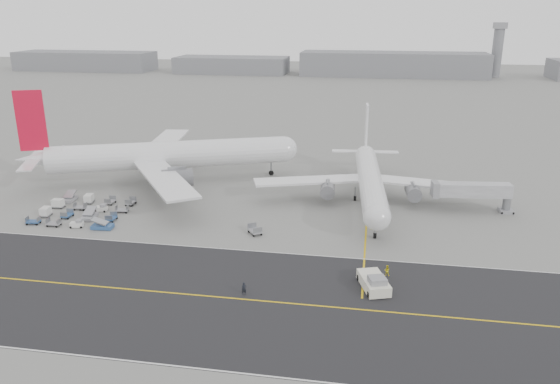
% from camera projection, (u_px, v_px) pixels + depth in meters
% --- Properties ---
extents(ground, '(700.00, 700.00, 0.00)m').
position_uv_depth(ground, '(190.00, 241.00, 94.30)').
color(ground, gray).
rests_on(ground, ground).
extents(taxiway, '(220.00, 59.00, 0.03)m').
position_uv_depth(taxiway, '(182.00, 294.00, 76.68)').
color(taxiway, '#262628').
rests_on(taxiway, ground).
extents(horizon_buildings, '(520.00, 28.00, 28.00)m').
position_uv_depth(horizon_buildings, '(375.00, 76.00, 332.45)').
color(horizon_buildings, gray).
rests_on(horizon_buildings, ground).
extents(control_tower, '(7.00, 7.00, 31.25)m').
position_uv_depth(control_tower, '(497.00, 49.00, 320.66)').
color(control_tower, gray).
rests_on(control_tower, ground).
extents(airliner_a, '(60.51, 59.37, 21.89)m').
position_uv_depth(airliner_a, '(163.00, 155.00, 125.20)').
color(airliner_a, white).
rests_on(airliner_a, ground).
extents(airliner_b, '(48.25, 48.92, 16.87)m').
position_uv_depth(airliner_b, '(370.00, 179.00, 112.31)').
color(airliner_b, white).
rests_on(airliner_b, ground).
extents(pushback_tug, '(5.10, 8.82, 2.50)m').
position_uv_depth(pushback_tug, '(374.00, 282.00, 77.74)').
color(pushback_tug, silver).
rests_on(pushback_tug, ground).
extents(jet_bridge, '(16.24, 4.80, 6.07)m').
position_uv_depth(jet_bridge, '(473.00, 192.00, 106.60)').
color(jet_bridge, gray).
rests_on(jet_bridge, ground).
extents(gse_cluster, '(22.70, 22.01, 1.89)m').
position_uv_depth(gse_cluster, '(85.00, 214.00, 106.70)').
color(gse_cluster, gray).
rests_on(gse_cluster, ground).
extents(stray_dolly, '(3.06, 3.29, 1.73)m').
position_uv_depth(stray_dolly, '(255.00, 234.00, 97.25)').
color(stray_dolly, silver).
rests_on(stray_dolly, ground).
extents(ground_crew_a, '(0.80, 0.67, 1.89)m').
position_uv_depth(ground_crew_a, '(244.00, 289.00, 76.16)').
color(ground_crew_a, black).
rests_on(ground_crew_a, ground).
extents(ground_crew_b, '(0.86, 0.68, 1.71)m').
position_uv_depth(ground_crew_b, '(387.00, 270.00, 81.73)').
color(ground_crew_b, yellow).
rests_on(ground_crew_b, ground).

